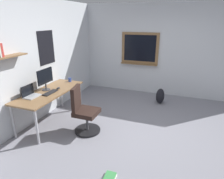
{
  "coord_description": "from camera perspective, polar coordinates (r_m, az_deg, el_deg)",
  "views": [
    {
      "loc": [
        -3.39,
        -0.56,
        2.15
      ],
      "look_at": [
        0.02,
        0.71,
        0.85
      ],
      "focal_mm": 31.49,
      "sensor_mm": 36.0,
      "label": 1
    }
  ],
  "objects": [
    {
      "name": "backpack",
      "position": [
        5.44,
        13.8,
        -1.85
      ],
      "size": [
        0.32,
        0.22,
        0.41
      ],
      "primitive_type": "ellipsoid",
      "color": "black",
      "rests_on": "ground"
    },
    {
      "name": "laptop",
      "position": [
        4.16,
        -22.6,
        -1.2
      ],
      "size": [
        0.31,
        0.21,
        0.23
      ],
      "color": "#ADAFB5",
      "rests_on": "desk"
    },
    {
      "name": "coffee_mug",
      "position": [
        4.89,
        -12.17,
        2.79
      ],
      "size": [
        0.08,
        0.08,
        0.09
      ],
      "primitive_type": "cylinder",
      "color": "#334CA5",
      "rests_on": "desk"
    },
    {
      "name": "monitor_primary",
      "position": [
        4.36,
        -18.82,
        3.2
      ],
      "size": [
        0.46,
        0.17,
        0.46
      ],
      "color": "#38383D",
      "rests_on": "desk"
    },
    {
      "name": "wall_back",
      "position": [
        4.61,
        -20.98,
        7.79
      ],
      "size": [
        5.0,
        0.3,
        2.6
      ],
      "color": "silver",
      "rests_on": "ground"
    },
    {
      "name": "book_stack_on_floor",
      "position": [
        3.07,
        -0.66,
        -24.3
      ],
      "size": [
        0.22,
        0.16,
        0.05
      ],
      "color": "silver",
      "rests_on": "ground"
    },
    {
      "name": "office_chair",
      "position": [
        3.95,
        -8.23,
        -6.72
      ],
      "size": [
        0.52,
        0.53,
        0.95
      ],
      "color": "black",
      "rests_on": "ground"
    },
    {
      "name": "ground_plane",
      "position": [
        4.05,
        9.64,
        -12.67
      ],
      "size": [
        5.2,
        5.2,
        0.0
      ],
      "primitive_type": "plane",
      "color": "gray",
      "rests_on": "ground"
    },
    {
      "name": "keyboard",
      "position": [
        4.23,
        -17.48,
        -0.86
      ],
      "size": [
        0.37,
        0.13,
        0.02
      ],
      "primitive_type": "cube",
      "color": "black",
      "rests_on": "desk"
    },
    {
      "name": "computer_mouse",
      "position": [
        4.44,
        -15.33,
        0.41
      ],
      "size": [
        0.1,
        0.06,
        0.03
      ],
      "primitive_type": "ellipsoid",
      "color": "#262628",
      "rests_on": "desk"
    },
    {
      "name": "wall_right",
      "position": [
        5.93,
        14.87,
        10.81
      ],
      "size": [
        0.22,
        5.0,
        2.6
      ],
      "color": "silver",
      "rests_on": "ground"
    },
    {
      "name": "desk",
      "position": [
        4.37,
        -17.59,
        -1.26
      ],
      "size": [
        1.69,
        0.66,
        0.72
      ],
      "color": "olive",
      "rests_on": "ground"
    }
  ]
}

